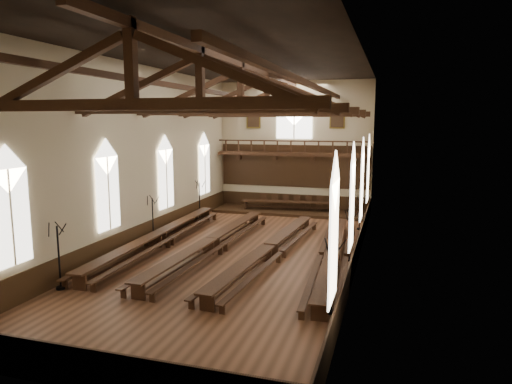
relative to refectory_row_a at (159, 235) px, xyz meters
The scene contains 21 objects.
ground 4.97m from the refectory_row_a, ahead, with size 26.00×26.00×0.00m, color brown.
room_walls 7.67m from the refectory_row_a, ahead, with size 26.00×26.00×26.00m.
wainscot_band 4.94m from the refectory_row_a, ahead, with size 12.00×26.00×1.20m.
side_windows 5.86m from the refectory_row_a, ahead, with size 11.85×19.80×4.50m.
end_window 15.21m from the refectory_row_a, 68.86° to the left, with size 2.80×0.12×3.80m.
minstrels_gallery 13.86m from the refectory_row_a, 68.49° to the left, with size 11.80×1.24×3.70m.
portraits 15.15m from the refectory_row_a, 68.85° to the left, with size 7.75×0.09×1.45m.
roof_trusses 9.08m from the refectory_row_a, ahead, with size 11.70×25.70×2.80m.
refectory_row_a is the anchor object (origin of this frame).
refectory_row_b 3.33m from the refectory_row_a, ahead, with size 1.81×14.77×0.78m.
refectory_row_c 6.64m from the refectory_row_a, ahead, with size 2.05×14.62×0.76m.
refectory_row_d 9.77m from the refectory_row_a, ahead, with size 1.90×14.41×0.74m.
dais 12.30m from the refectory_row_a, 66.39° to the left, with size 11.40×3.14×0.21m, color #34210F.
high_table 12.30m from the refectory_row_a, 66.39° to the left, with size 7.32×1.59×0.68m.
high_chairs 12.96m from the refectory_row_a, 67.67° to the left, with size 4.99×0.49×1.07m.
candelabrum_left_near 7.24m from the refectory_row_a, 94.87° to the right, with size 0.80×0.87×2.85m.
candelabrum_left_mid 0.82m from the refectory_row_a, 141.95° to the left, with size 0.73×0.85×2.76m.
candelabrum_left_far 7.10m from the refectory_row_a, 94.96° to the left, with size 0.85×0.81×2.81m.
candelabrum_right_near 12.27m from the refectory_row_a, 31.26° to the right, with size 0.79×0.86×2.83m.
candelabrum_right_mid 10.49m from the refectory_row_a, ahead, with size 0.72×0.79×2.59m.
candelabrum_right_far 12.73m from the refectory_row_a, 34.53° to the left, with size 0.69×0.66×2.28m.
Camera 1 is at (7.47, -22.09, 6.90)m, focal length 32.00 mm.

